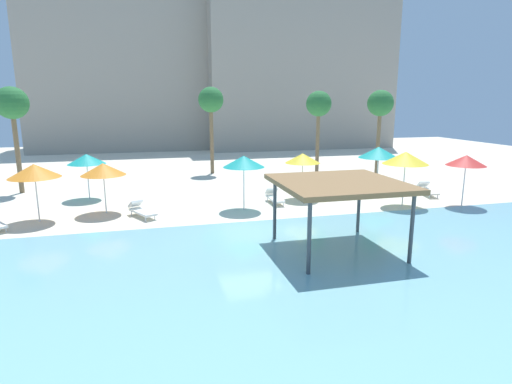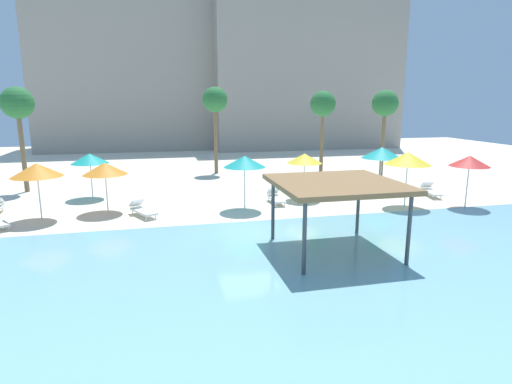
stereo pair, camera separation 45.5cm
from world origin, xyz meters
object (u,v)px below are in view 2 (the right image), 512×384
shade_pavilion (336,186)px  palm_tree_2 (215,102)px  beach_umbrella_teal_6 (90,159)px  beach_umbrella_teal_4 (244,161)px  beach_umbrella_yellow_5 (408,158)px  beach_umbrella_yellow_7 (305,158)px  lounge_chair_4 (142,209)px  lounge_chair_2 (431,190)px  palm_tree_0 (17,105)px  beach_umbrella_teal_0 (382,153)px  palm_tree_1 (323,106)px  palm_tree_3 (385,105)px  lounge_chair_3 (276,197)px  beach_umbrella_orange_2 (37,170)px  beach_umbrella_orange_1 (105,169)px  beach_umbrella_red_3 (470,161)px

shade_pavilion → palm_tree_2: (-1.81, 18.40, 2.92)m
beach_umbrella_teal_6 → beach_umbrella_teal_4: bearing=-29.7°
shade_pavilion → beach_umbrella_yellow_5: size_ratio=1.51×
beach_umbrella_yellow_7 → shade_pavilion: bearing=-102.1°
beach_umbrella_yellow_7 → lounge_chair_4: bearing=-169.4°
beach_umbrella_yellow_5 → lounge_chair_2: size_ratio=1.47×
beach_umbrella_teal_4 → beach_umbrella_yellow_5: beach_umbrella_yellow_5 is taller
palm_tree_0 → beach_umbrella_yellow_5: bearing=-23.2°
beach_umbrella_teal_0 → palm_tree_1: bearing=101.6°
palm_tree_3 → palm_tree_0: bearing=-179.6°
beach_umbrella_yellow_5 → lounge_chair_4: beach_umbrella_yellow_5 is taller
palm_tree_2 → beach_umbrella_yellow_7: bearing=-70.0°
beach_umbrella_teal_4 → palm_tree_3: (12.01, 7.55, 2.68)m
lounge_chair_4 → beach_umbrella_yellow_5: bearing=57.1°
lounge_chair_3 → lounge_chair_4: 7.17m
beach_umbrella_teal_0 → beach_umbrella_teal_6: bearing=173.9°
beach_umbrella_teal_4 → lounge_chair_2: 11.55m
lounge_chair_2 → palm_tree_2: size_ratio=0.30×
beach_umbrella_teal_0 → beach_umbrella_yellow_7: beach_umbrella_teal_0 is taller
beach_umbrella_yellow_7 → beach_umbrella_yellow_5: bearing=-33.1°
beach_umbrella_teal_6 → palm_tree_3: (20.04, 2.96, 2.88)m
beach_umbrella_teal_0 → beach_umbrella_teal_6: (-17.27, 1.83, -0.07)m
beach_umbrella_teal_0 → palm_tree_0: size_ratio=0.43×
lounge_chair_4 → palm_tree_1: 16.78m
beach_umbrella_yellow_5 → palm_tree_3: palm_tree_3 is taller
palm_tree_0 → palm_tree_3: bearing=0.4°
palm_tree_2 → palm_tree_3: bearing=-18.5°
lounge_chair_3 → palm_tree_1: 11.28m
beach_umbrella_teal_4 → palm_tree_2: 11.89m
beach_umbrella_orange_2 → lounge_chair_2: beach_umbrella_orange_2 is taller
shade_pavilion → beach_umbrella_orange_1: shade_pavilion is taller
lounge_chair_2 → palm_tree_3: (0.68, 6.96, 4.85)m
palm_tree_0 → palm_tree_3: (24.24, 0.15, -0.05)m
palm_tree_2 → lounge_chair_3: bearing=-80.3°
beach_umbrella_teal_4 → beach_umbrella_orange_2: bearing=178.7°
palm_tree_1 → lounge_chair_2: bearing=-68.6°
beach_umbrella_teal_6 → beach_umbrella_yellow_7: (11.80, -3.02, 0.04)m
beach_umbrella_orange_1 → beach_umbrella_yellow_5: bearing=-9.1°
beach_umbrella_yellow_7 → lounge_chair_4: 9.28m
lounge_chair_3 → palm_tree_3: palm_tree_3 is taller
beach_umbrella_yellow_7 → lounge_chair_2: bearing=-7.4°
beach_umbrella_yellow_5 → palm_tree_3: 10.02m
beach_umbrella_yellow_7 → lounge_chair_3: beach_umbrella_yellow_7 is taller
palm_tree_2 → palm_tree_1: bearing=-16.0°
palm_tree_0 → palm_tree_1: bearing=5.4°
beach_umbrella_orange_2 → beach_umbrella_yellow_7: beach_umbrella_orange_2 is taller
beach_umbrella_orange_1 → beach_umbrella_teal_6: beach_umbrella_teal_6 is taller
beach_umbrella_yellow_5 → palm_tree_1: (-0.45, 10.71, 2.56)m
beach_umbrella_red_3 → beach_umbrella_orange_1: bearing=169.7°
lounge_chair_2 → lounge_chair_4: size_ratio=1.01×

